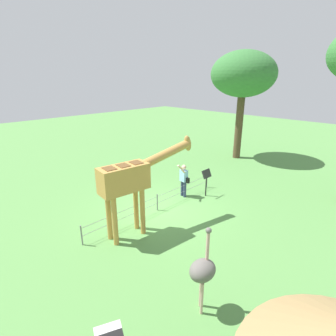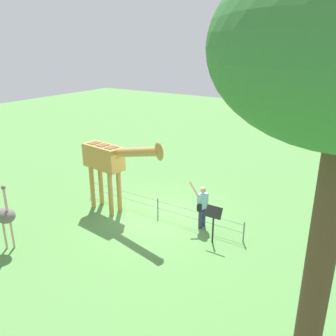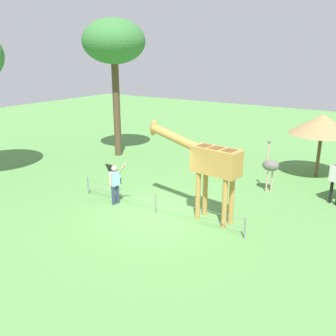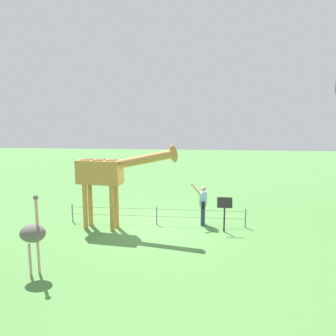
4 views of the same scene
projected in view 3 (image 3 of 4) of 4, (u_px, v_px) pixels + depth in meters
The scene contains 8 objects.
ground_plane at pixel (157, 212), 13.62m from camera, with size 60.00×60.00×0.00m, color #568E47.
giraffe at pixel (208, 162), 12.52m from camera, with size 3.94×0.95×3.33m.
visitor at pixel (115, 182), 14.15m from camera, with size 0.67×0.59×1.72m.
ostrich at pixel (271, 165), 15.33m from camera, with size 0.70×0.56×2.25m.
shade_hut_far at pixel (323, 124), 16.78m from camera, with size 2.99×2.99×3.03m.
tree_east at pixel (114, 43), 19.43m from camera, with size 3.40×3.40×7.49m.
info_sign at pixel (112, 173), 15.13m from camera, with size 0.56×0.21×1.32m.
wire_fence at pixel (156, 203), 13.44m from camera, with size 7.05×0.05×0.75m.
Camera 3 is at (-7.25, 10.16, 5.71)m, focal length 38.86 mm.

